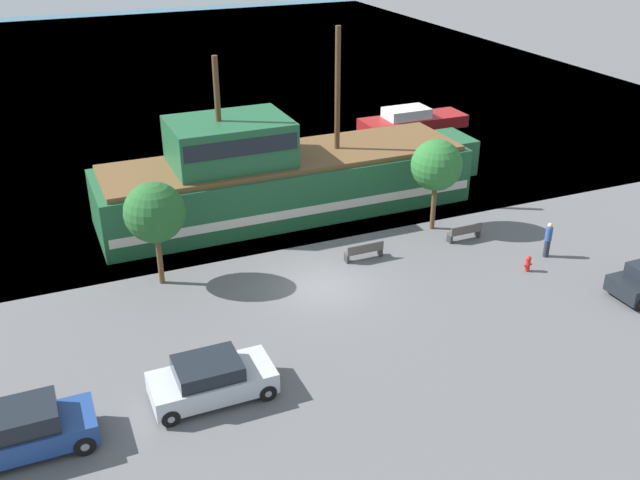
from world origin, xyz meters
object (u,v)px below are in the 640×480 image
Objects in this scene: parked_car_curb_front at (29,430)px; fire_hydrant at (528,263)px; bench_promenade_west at (364,251)px; pirate_ship at (280,177)px; moored_boat_dockside at (412,121)px; pedestrian_walking_near at (548,240)px; bench_promenade_east at (465,232)px; parked_car_curb_mid at (211,379)px.

fire_hydrant is (21.25, 3.41, -0.38)m from parked_car_curb_front.
pirate_ship is at bearing 103.56° from bench_promenade_west.
parked_car_curb_front reaches higher than fire_hydrant.
moored_boat_dockside is 20.43m from pedestrian_walking_near.
bench_promenade_east reaches higher than fire_hydrant.
parked_car_curb_front is 0.92× the size of parked_car_curb_mid.
pedestrian_walking_near is (-4.16, -20.00, 0.28)m from moored_boat_dockside.
parked_car_curb_front is 23.35m from pedestrian_walking_near.
parked_car_curb_mid is 17.64m from pedestrian_walking_near.
bench_promenade_west is at bearing 26.06° from parked_car_curb_front.
pirate_ship is 9.95m from bench_promenade_east.
bench_promenade_east is 1.01× the size of pedestrian_walking_near.
fire_hydrant is at bearing -105.76° from moored_boat_dockside.
moored_boat_dockside is 4.57× the size of pedestrian_walking_near.
pedestrian_walking_near reaches higher than fire_hydrant.
pedestrian_walking_near reaches higher than moored_boat_dockside.
bench_promenade_west is (9.19, 7.00, -0.29)m from parked_car_curb_mid.
pedestrian_walking_near is at bearing -45.51° from pirate_ship.
bench_promenade_west is (1.62, -6.73, -1.53)m from pirate_ship.
parked_car_curb_mid is (-21.36, -23.93, 0.14)m from moored_boat_dockside.
moored_boat_dockside is at bearing 78.24° from pedestrian_walking_near.
bench_promenade_west is (-5.44, 0.10, 0.00)m from bench_promenade_east.
bench_promenade_east is 3.94m from pedestrian_walking_near.
pirate_ship is 15.73m from parked_car_curb_mid.
parked_car_curb_front is 2.22× the size of bench_promenade_east.
pirate_ship is 5.46× the size of parked_car_curb_front.
fire_hydrant is 0.45× the size of pedestrian_walking_near.
bench_promenade_east is (20.40, 7.21, -0.35)m from parked_car_curb_front.
parked_car_curb_mid is at bearing 3.06° from parked_car_curb_front.
pirate_ship is 12.09× the size of bench_promenade_east.
bench_promenade_east is at bearing 19.47° from parked_car_curb_front.
parked_car_curb_mid is 15.79m from fire_hydrant.
fire_hydrant is 7.40m from bench_promenade_west.
bench_promenade_east is at bearing -44.04° from pirate_ship.
pirate_ship reaches higher than bench_promenade_east.
parked_car_curb_mid is 2.40× the size of bench_promenade_east.
fire_hydrant is at bearing 11.32° from parked_car_curb_mid.
bench_promenade_west reaches higher than fire_hydrant.
parked_car_curb_mid reaches higher than bench_promenade_east.
bench_promenade_east is at bearing 130.81° from pedestrian_walking_near.
bench_promenade_west is 1.07× the size of pedestrian_walking_near.
parked_car_curb_front reaches higher than moored_boat_dockside.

